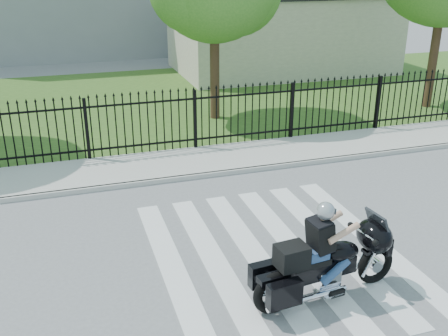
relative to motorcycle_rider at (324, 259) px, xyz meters
name	(u,v)px	position (x,y,z in m)	size (l,w,h in m)	color
ground	(277,254)	(-0.17, 1.46, -0.73)	(120.00, 120.00, 0.00)	slate
crosswalk	(277,254)	(-0.17, 1.46, -0.72)	(5.00, 5.50, 0.01)	silver
sidewalk	(205,161)	(-0.17, 6.46, -0.67)	(40.00, 2.00, 0.12)	#ADAAA3
curb	(216,174)	(-0.17, 5.46, -0.67)	(40.00, 0.12, 0.12)	#ADAAA3
grass_strip	(156,100)	(-0.17, 13.46, -0.72)	(40.00, 12.00, 0.02)	#30511C
iron_fence	(195,121)	(-0.17, 7.46, 0.17)	(26.00, 0.04, 1.80)	black
building_low	(281,34)	(6.83, 17.46, 1.02)	(10.00, 6.00, 3.50)	beige
motorcycle_rider	(324,259)	(0.00, 0.00, 0.00)	(2.69, 1.01, 1.78)	black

